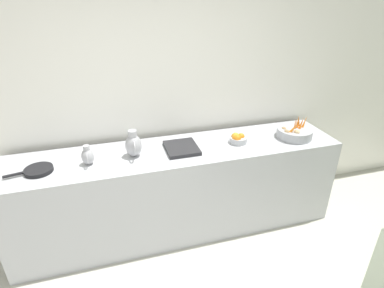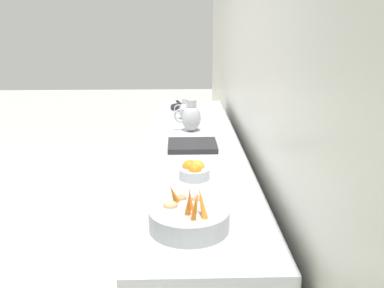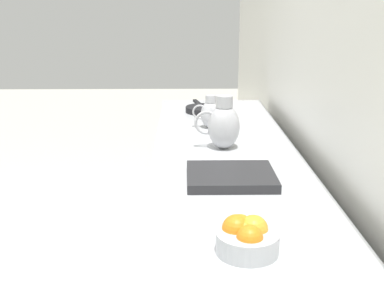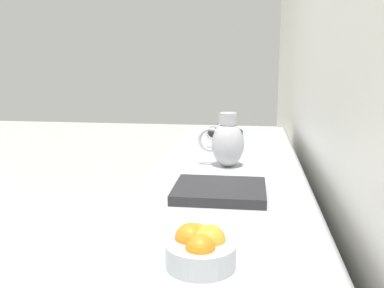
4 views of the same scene
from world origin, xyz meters
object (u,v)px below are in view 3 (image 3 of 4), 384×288
Objects in this scene: orange_bowl at (246,236)px; metal_pitcher_tall at (223,125)px; skillet_on_counter at (204,109)px; metal_pitcher_short at (210,113)px.

metal_pitcher_tall is (-0.01, -1.02, 0.07)m from orange_bowl.
skillet_on_counter is (0.04, -1.83, -0.03)m from orange_bowl.
orange_bowl is at bearing 89.20° from metal_pitcher_tall.
metal_pitcher_tall reaches higher than orange_bowl.
metal_pitcher_short is (0.04, -0.40, -0.03)m from metal_pitcher_tall.
metal_pitcher_short is at bearing -88.91° from orange_bowl.
orange_bowl reaches higher than skillet_on_counter.
metal_pitcher_short reaches higher than skillet_on_counter.
metal_pitcher_short is 0.48× the size of skillet_on_counter.
metal_pitcher_tall is 1.40× the size of metal_pitcher_short.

